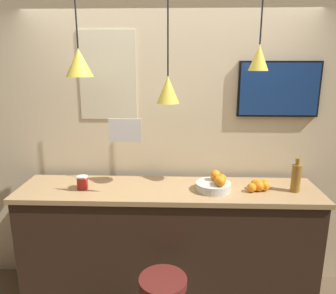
% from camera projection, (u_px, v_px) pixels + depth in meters
% --- Properties ---
extents(back_wall, '(8.00, 0.06, 2.90)m').
position_uv_depth(back_wall, '(170.00, 132.00, 2.98)').
color(back_wall, beige).
rests_on(back_wall, ground_plane).
extents(service_counter, '(2.47, 0.57, 1.07)m').
position_uv_depth(service_counter, '(168.00, 245.00, 2.83)').
color(service_counter, black).
rests_on(service_counter, ground_plane).
extents(fruit_bowl, '(0.28, 0.28, 0.15)m').
position_uv_depth(fruit_bowl, '(215.00, 184.00, 2.63)').
color(fruit_bowl, beige).
rests_on(fruit_bowl, service_counter).
extents(orange_pile, '(0.19, 0.16, 0.09)m').
position_uv_depth(orange_pile, '(259.00, 186.00, 2.64)').
color(orange_pile, orange).
rests_on(orange_pile, service_counter).
extents(juice_bottle, '(0.07, 0.07, 0.28)m').
position_uv_depth(juice_bottle, '(296.00, 178.00, 2.59)').
color(juice_bottle, olive).
rests_on(juice_bottle, service_counter).
extents(spread_jar, '(0.09, 0.09, 0.11)m').
position_uv_depth(spread_jar, '(82.00, 182.00, 2.67)').
color(spread_jar, red).
rests_on(spread_jar, service_counter).
extents(pendant_lamp_left, '(0.21, 0.21, 0.84)m').
position_uv_depth(pendant_lamp_left, '(79.00, 62.00, 2.45)').
color(pendant_lamp_left, black).
extents(pendant_lamp_middle, '(0.17, 0.17, 1.04)m').
position_uv_depth(pendant_lamp_middle, '(168.00, 89.00, 2.48)').
color(pendant_lamp_middle, black).
extents(pendant_lamp_right, '(0.15, 0.15, 0.79)m').
position_uv_depth(pendant_lamp_right, '(259.00, 57.00, 2.39)').
color(pendant_lamp_right, black).
extents(mounted_tv, '(0.69, 0.04, 0.47)m').
position_uv_depth(mounted_tv, '(279.00, 89.00, 2.79)').
color(mounted_tv, black).
extents(hanging_menu_board, '(0.24, 0.01, 0.17)m').
position_uv_depth(hanging_menu_board, '(125.00, 130.00, 2.37)').
color(hanging_menu_board, white).
extents(wall_poster, '(0.50, 0.01, 0.76)m').
position_uv_depth(wall_poster, '(108.00, 76.00, 2.83)').
color(wall_poster, beige).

